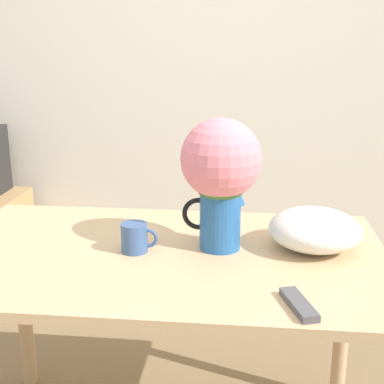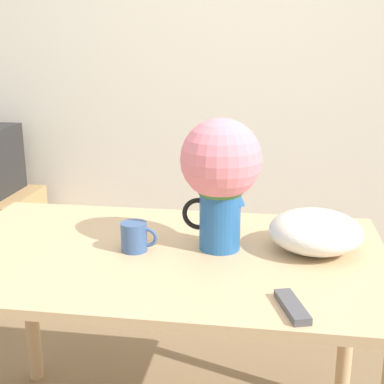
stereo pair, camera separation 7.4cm
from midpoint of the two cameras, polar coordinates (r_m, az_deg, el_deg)
name	(u,v)px [view 1 (the left image)]	position (r m, az deg, el deg)	size (l,w,h in m)	color
wall_back	(220,65)	(3.32, 2.39, 13.38)	(8.00, 0.05, 2.60)	silver
table	(162,282)	(1.77, -4.38, -9.55)	(1.44, 0.87, 0.80)	tan
flower_vase	(221,171)	(1.68, 1.82, 2.27)	(0.26, 0.26, 0.43)	#235B9E
coffee_mug	(135,238)	(1.72, -7.31, -4.86)	(0.12, 0.08, 0.09)	#385689
white_bowl	(315,229)	(1.77, 11.78, -3.93)	(0.30, 0.30, 0.13)	silver
remote_control	(299,304)	(1.40, 9.81, -11.74)	(0.09, 0.17, 0.02)	#4C4C51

